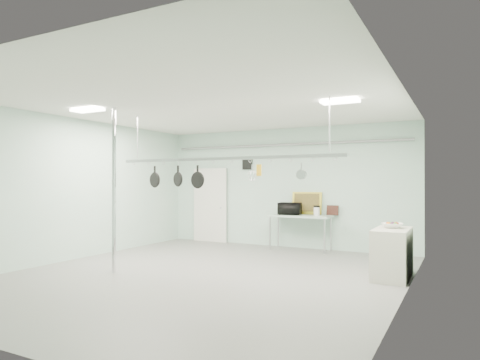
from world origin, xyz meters
The scene contains 25 objects.
floor centered at (0.00, 0.00, 0.00)m, with size 8.00×8.00×0.00m, color gray.
ceiling centered at (0.00, 0.00, 3.19)m, with size 7.00×8.00×0.02m, color silver.
back_wall centered at (0.00, 3.99, 1.60)m, with size 7.00×0.02×3.20m, color silver.
right_wall centered at (3.49, 0.00, 1.60)m, with size 0.02×8.00×3.20m, color silver.
door centered at (-2.30, 3.94, 1.05)m, with size 1.10×0.10×2.20m, color silver.
wall_vent centered at (-1.10, 3.97, 2.25)m, with size 0.30×0.04×0.30m, color black.
conduit_pipe centered at (0.00, 3.90, 2.75)m, with size 0.07×0.07×6.60m, color gray.
chrome_pole centered at (-1.70, -0.60, 1.60)m, with size 0.08×0.08×3.20m, color silver.
prep_table centered at (0.60, 3.60, 0.83)m, with size 1.60×0.70×0.91m.
side_cabinet centered at (3.15, 1.40, 0.45)m, with size 0.60×1.20×0.90m, color beige.
pot_rack centered at (0.20, 0.30, 2.23)m, with size 4.80×0.06×1.00m.
light_panel_left centered at (-2.20, -0.80, 3.16)m, with size 0.65×0.30×0.05m, color white.
light_panel_right centered at (2.40, 0.60, 3.16)m, with size 0.65×0.30×0.05m, color white.
microwave centered at (0.33, 3.56, 1.06)m, with size 0.56×0.38×0.31m, color black.
coffee_canister centered at (1.03, 3.63, 1.01)m, with size 0.15×0.15×0.21m, color white.
painting_large centered at (0.68, 3.90, 1.20)m, with size 0.78×0.05×0.58m, color gold.
painting_small centered at (1.36, 3.90, 1.03)m, with size 0.30×0.04×0.25m, color #351912.
fruit_bowl centered at (3.14, 1.51, 0.95)m, with size 0.38×0.38×0.09m, color white.
skillet_left centered at (-1.43, 0.30, 1.86)m, with size 0.32×0.06×0.45m, color black, non-canonical shape.
skillet_mid centered at (-0.83, 0.30, 1.89)m, with size 0.30×0.06×0.40m, color black, non-canonical shape.
skillet_right centered at (-0.36, 0.30, 1.86)m, with size 0.33×0.06×0.45m, color black, non-canonical shape.
whisk centered at (0.85, 0.30, 1.90)m, with size 0.18×0.18×0.36m, color #B2B3B7, non-canonical shape.
grater centered at (0.98, 0.30, 1.97)m, with size 0.10×0.02×0.23m, color gold, non-canonical shape.
saucepan centered at (1.80, 0.30, 1.93)m, with size 0.17×0.10×0.30m, color silver, non-canonical shape.
fruit_cluster centered at (3.14, 1.51, 0.99)m, with size 0.24×0.24×0.09m, color maroon, non-canonical shape.
Camera 1 is at (4.31, -6.79, 1.76)m, focal length 32.00 mm.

